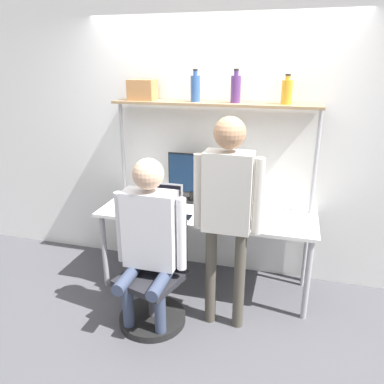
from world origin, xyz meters
TOP-DOWN VIEW (x-y plane):
  - ground_plane at (0.00, 0.00)m, footprint 12.00×12.00m
  - wall_back at (0.00, 0.77)m, footprint 8.00×0.06m
  - desk at (0.00, 0.38)m, footprint 1.99×0.72m
  - shelf_unit at (0.00, 0.59)m, footprint 1.89×0.28m
  - monitor at (-0.20, 0.59)m, footprint 0.49×0.19m
  - laptop at (-0.36, 0.25)m, footprint 0.29×0.26m
  - cell_phone at (-0.13, 0.16)m, footprint 0.07×0.15m
  - office_chair at (-0.29, -0.27)m, footprint 0.57×0.57m
  - person_seated at (-0.30, -0.31)m, footprint 0.59×0.48m
  - person_standing at (0.28, -0.17)m, footprint 0.53×0.23m
  - bottle_amber at (0.63, 0.59)m, footprint 0.09×0.09m
  - bottle_purple at (0.19, 0.59)m, footprint 0.09×0.09m
  - bottle_blue at (-0.17, 0.59)m, footprint 0.08×0.08m
  - storage_box at (-0.69, 0.59)m, footprint 0.25×0.17m

SIDE VIEW (x-z plane):
  - ground_plane at x=0.00m, z-range 0.00..0.00m
  - office_chair at x=-0.29m, z-range -0.18..0.71m
  - desk at x=0.00m, z-range 0.31..1.09m
  - cell_phone at x=-0.13m, z-range 0.77..0.79m
  - person_seated at x=-0.30m, z-range 0.12..1.54m
  - laptop at x=-0.36m, z-range 0.72..0.98m
  - monitor at x=-0.20m, z-range 0.79..1.27m
  - person_standing at x=0.28m, z-range 0.24..1.98m
  - wall_back at x=0.00m, z-range 0.00..2.70m
  - shelf_unit at x=0.00m, z-range 0.64..2.38m
  - storage_box at x=-0.69m, z-range 1.74..1.93m
  - bottle_amber at x=0.63m, z-range 1.72..1.97m
  - bottle_blue at x=-0.17m, z-range 1.72..2.00m
  - bottle_purple at x=0.19m, z-range 1.72..2.01m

